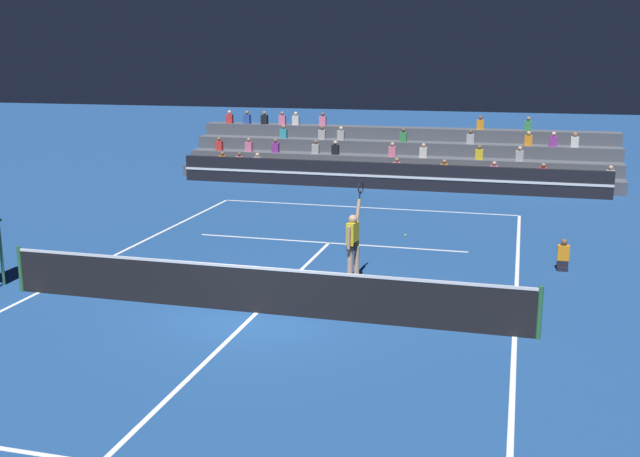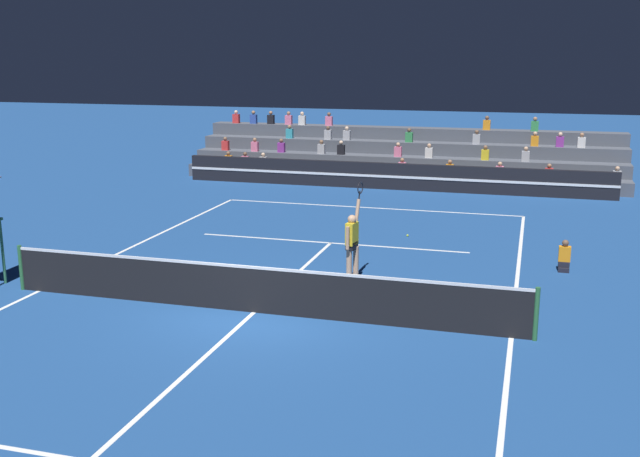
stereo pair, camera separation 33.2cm
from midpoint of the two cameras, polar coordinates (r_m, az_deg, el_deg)
ground_plane at (r=16.60m, az=-5.43°, el=-6.41°), size 120.00×120.00×0.00m
court_lines at (r=16.60m, az=-5.43°, el=-6.40°), size 11.10×23.90×0.01m
tennis_net at (r=16.43m, az=-5.47°, el=-4.63°), size 12.00×0.10×1.10m
sponsor_banner_wall at (r=31.46m, az=4.69°, el=4.01°), size 18.00×0.26×1.10m
bleacher_stand at (r=34.51m, az=5.64°, el=5.28°), size 19.24×3.80×2.83m
ball_kid_courtside at (r=20.57m, az=17.58°, el=-2.14°), size 0.30×0.36×0.84m
tennis_player at (r=18.46m, az=2.02°, el=-1.13°), size 0.40×0.91×2.50m
tennis_ball at (r=23.42m, az=6.12°, el=-0.51°), size 0.07×0.07×0.07m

